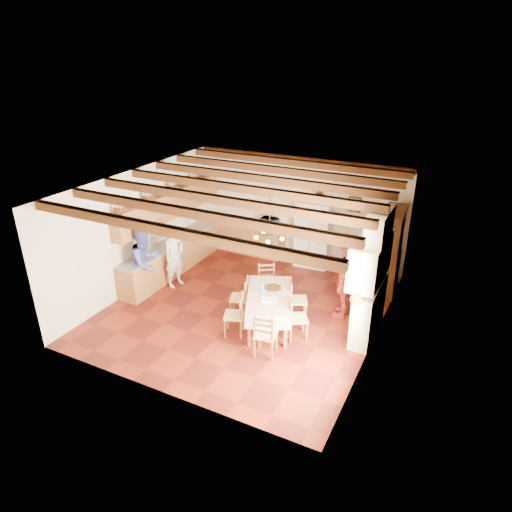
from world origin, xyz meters
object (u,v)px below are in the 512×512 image
(refrigerator, at_px, (314,233))
(person_woman_blue, at_px, (146,263))
(chair_left_far, at_px, (239,297))
(person_woman_red, at_px, (345,281))
(chair_right_far, at_px, (298,299))
(chair_end_far, at_px, (267,284))
(chair_left_near, at_px, (234,314))
(microwave, at_px, (269,223))
(chair_end_near, at_px, (266,334))
(dining_table, at_px, (269,298))
(chair_right_near, at_px, (297,317))
(hutch, at_px, (390,252))
(person_man, at_px, (174,256))

(refrigerator, bearing_deg, person_woman_blue, -133.15)
(chair_left_far, xyz_separation_m, person_woman_red, (2.11, 1.08, 0.39))
(refrigerator, relative_size, chair_right_far, 1.95)
(chair_left_far, bearing_deg, person_woman_red, 97.76)
(person_woman_blue, bearing_deg, person_woman_red, -69.60)
(chair_end_far, relative_size, person_woman_red, 0.55)
(chair_left_near, bearing_deg, chair_right_far, 119.73)
(person_woman_red, relative_size, microwave, 3.58)
(chair_end_near, distance_m, chair_end_far, 2.08)
(person_woman_blue, bearing_deg, dining_table, -83.22)
(chair_left_far, bearing_deg, chair_right_near, 62.90)
(refrigerator, relative_size, hutch, 0.87)
(refrigerator, bearing_deg, person_man, -137.21)
(chair_end_far, xyz_separation_m, person_woman_red, (1.81, 0.23, 0.39))
(refrigerator, relative_size, chair_left_far, 1.95)
(chair_left_near, xyz_separation_m, chair_right_near, (1.25, 0.50, 0.00))
(chair_right_near, xyz_separation_m, person_man, (-3.68, 0.77, 0.35))
(refrigerator, height_order, chair_end_near, refrigerator)
(refrigerator, height_order, chair_left_far, refrigerator)
(chair_end_far, relative_size, person_woman_blue, 0.53)
(person_woman_red, bearing_deg, person_man, -83.53)
(hutch, distance_m, chair_end_far, 3.13)
(chair_left_near, height_order, person_woman_blue, person_woman_blue)
(dining_table, height_order, person_man, person_man)
(dining_table, relative_size, chair_left_near, 2.08)
(dining_table, relative_size, chair_end_near, 2.08)
(chair_left_near, bearing_deg, dining_table, 118.78)
(person_woman_red, bearing_deg, refrigerator, -146.09)
(refrigerator, relative_size, person_woman_red, 1.07)
(chair_left_far, distance_m, person_man, 2.28)
(dining_table, xyz_separation_m, person_man, (-2.95, 0.65, 0.13))
(chair_end_near, distance_m, person_woman_blue, 3.74)
(chair_left_far, height_order, chair_end_near, same)
(person_man, bearing_deg, dining_table, -92.73)
(person_woman_blue, bearing_deg, chair_end_far, -64.55)
(refrigerator, height_order, dining_table, refrigerator)
(person_woman_blue, distance_m, person_woman_red, 4.74)
(chair_right_far, bearing_deg, chair_end_far, 44.09)
(refrigerator, bearing_deg, microwave, 179.74)
(hutch, bearing_deg, person_man, -159.99)
(chair_right_far, bearing_deg, chair_right_near, 175.07)
(chair_end_far, distance_m, person_woman_blue, 2.98)
(person_man, bearing_deg, chair_end_near, -106.13)
(dining_table, height_order, person_woman_blue, person_woman_blue)
(chair_left_far, xyz_separation_m, person_man, (-2.18, 0.56, 0.35))
(chair_right_far, xyz_separation_m, chair_end_near, (-0.07, -1.56, 0.00))
(chair_end_near, xyz_separation_m, person_woman_blue, (-3.62, 0.86, 0.42))
(chair_right_far, distance_m, chair_end_far, 0.99)
(dining_table, bearing_deg, person_woman_red, 40.98)
(chair_right_far, relative_size, chair_end_far, 1.00)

